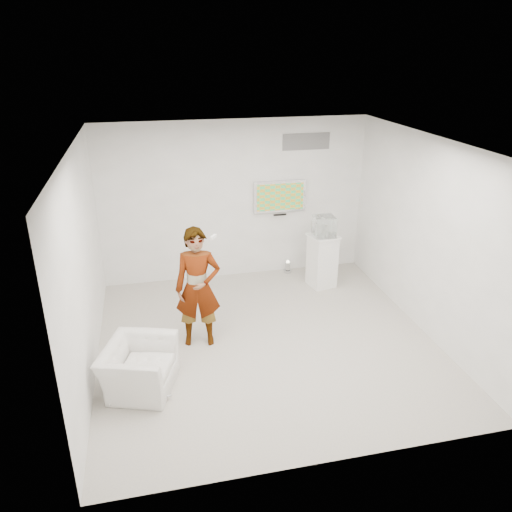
% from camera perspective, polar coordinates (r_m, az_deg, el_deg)
% --- Properties ---
extents(room, '(5.01, 5.01, 3.00)m').
position_cam_1_polar(room, '(7.07, 1.30, 0.65)').
color(room, '#A39D95').
rests_on(room, ground).
extents(tv, '(1.00, 0.08, 0.60)m').
position_cam_1_polar(tv, '(9.50, 2.72, 6.82)').
color(tv, silver).
rests_on(tv, room).
extents(logo_decal, '(0.90, 0.02, 0.30)m').
position_cam_1_polar(logo_decal, '(9.45, 5.77, 12.88)').
color(logo_decal, slate).
rests_on(logo_decal, room).
extents(person, '(0.72, 0.53, 1.83)m').
position_cam_1_polar(person, '(7.34, -6.66, -3.63)').
color(person, silver).
rests_on(person, room).
extents(armchair, '(1.11, 1.19, 0.63)m').
position_cam_1_polar(armchair, '(6.83, -13.24, -12.26)').
color(armchair, silver).
rests_on(armchair, room).
extents(pedestal, '(0.57, 0.57, 0.99)m').
position_cam_1_polar(pedestal, '(9.33, 7.56, -0.53)').
color(pedestal, white).
rests_on(pedestal, room).
extents(floor_uplight, '(0.21, 0.21, 0.24)m').
position_cam_1_polar(floor_uplight, '(9.94, 3.65, -1.22)').
color(floor_uplight, silver).
rests_on(floor_uplight, room).
extents(vitrine, '(0.38, 0.38, 0.36)m').
position_cam_1_polar(vitrine, '(9.09, 7.78, 3.40)').
color(vitrine, white).
rests_on(vitrine, pedestal).
extents(console, '(0.08, 0.17, 0.22)m').
position_cam_1_polar(console, '(9.11, 7.76, 2.97)').
color(console, white).
rests_on(console, pedestal).
extents(wii_remote, '(0.12, 0.15, 0.04)m').
position_cam_1_polar(wii_remote, '(7.18, -4.90, 2.21)').
color(wii_remote, white).
rests_on(wii_remote, person).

